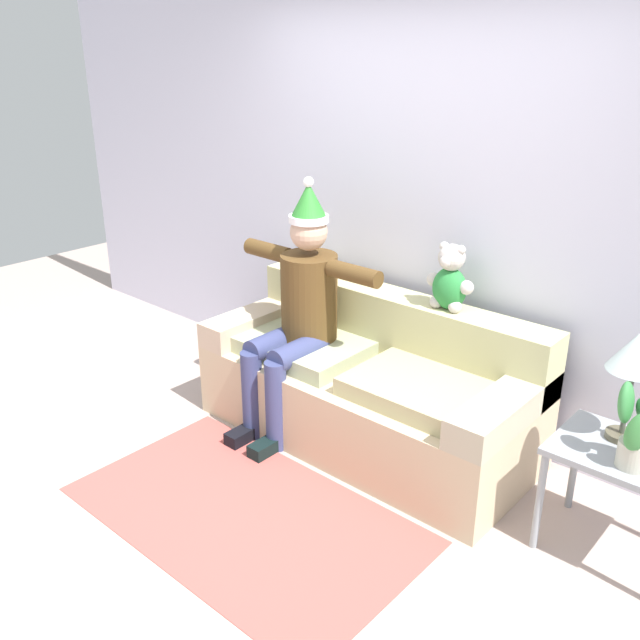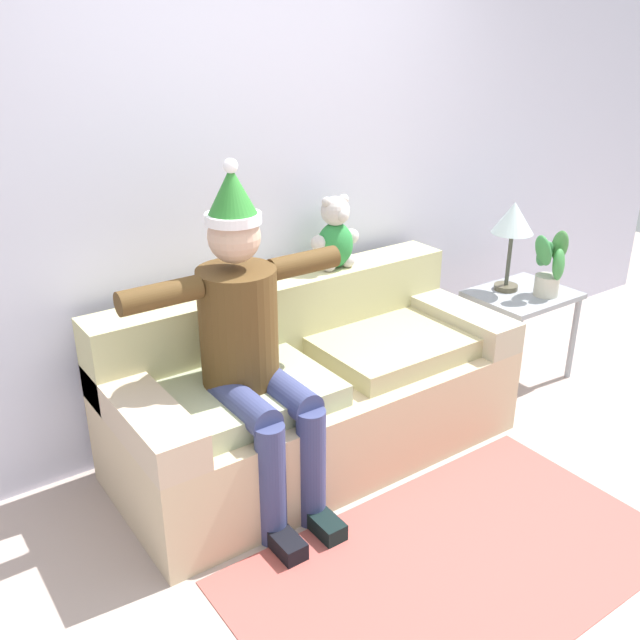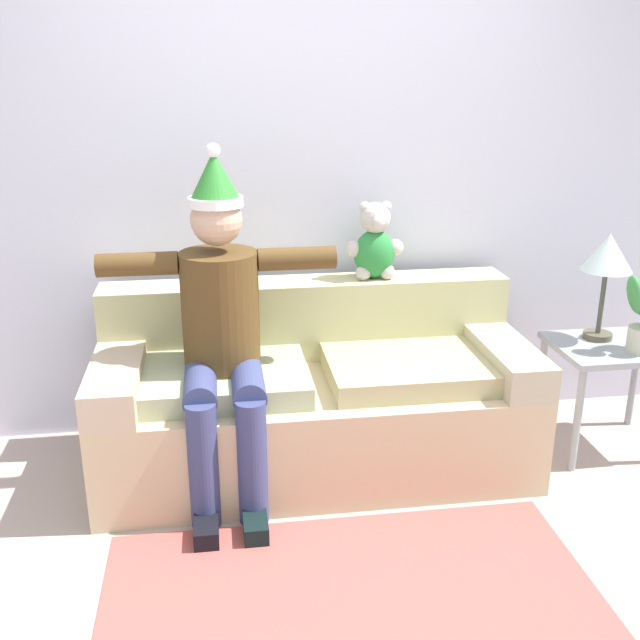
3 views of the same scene
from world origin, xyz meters
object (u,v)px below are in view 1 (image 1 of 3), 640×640
couch (370,386)px  teddy_bear (450,280)px  person_seated (298,307)px  table_lamp (636,357)px  side_table (620,466)px

couch → teddy_bear: size_ratio=5.22×
person_seated → couch: bearing=21.0°
person_seated → table_lamp: (1.85, 0.18, 0.18)m
teddy_bear → side_table: (1.13, -0.33, -0.54)m
couch → person_seated: (-0.42, -0.16, 0.44)m
teddy_bear → side_table: teddy_bear is taller
person_seated → side_table: (1.89, 0.09, -0.31)m
teddy_bear → table_lamp: 1.11m
table_lamp → person_seated: bearing=-174.3°
person_seated → table_lamp: person_seated is taller
teddy_bear → table_lamp: (1.09, -0.24, -0.05)m
teddy_bear → side_table: size_ratio=0.65×
person_seated → teddy_bear: (0.76, 0.42, 0.23)m
couch → table_lamp: bearing=0.9°
couch → table_lamp: (1.42, 0.02, 0.62)m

